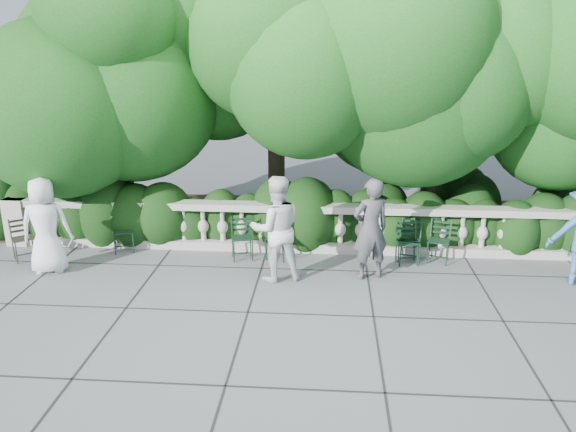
# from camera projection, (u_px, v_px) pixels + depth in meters

# --- Properties ---
(ground) EXTENTS (90.00, 90.00, 0.00)m
(ground) POSITION_uv_depth(u_px,v_px,m) (284.00, 287.00, 9.89)
(ground) COLOR #575A5F
(ground) RESTS_ON ground
(balustrade) EXTENTS (12.00, 0.44, 1.00)m
(balustrade) POSITION_uv_depth(u_px,v_px,m) (291.00, 228.00, 11.46)
(balustrade) COLOR #9E998E
(balustrade) RESTS_ON ground
(shrub_hedge) EXTENTS (15.00, 2.60, 1.70)m
(shrub_hedge) POSITION_uv_depth(u_px,v_px,m) (295.00, 231.00, 12.75)
(shrub_hedge) COLOR black
(shrub_hedge) RESTS_ON ground
(tree_canopy) EXTENTS (15.04, 6.52, 6.78)m
(tree_canopy) POSITION_uv_depth(u_px,v_px,m) (329.00, 50.00, 11.68)
(tree_canopy) COLOR #3F3023
(tree_canopy) RESTS_ON ground
(chair_a) EXTENTS (0.57, 0.60, 0.84)m
(chair_a) POSITION_uv_depth(u_px,v_px,m) (125.00, 254.00, 11.41)
(chair_a) COLOR black
(chair_a) RESTS_ON ground
(chair_b) EXTENTS (0.54, 0.57, 0.84)m
(chair_b) POSITION_uv_depth(u_px,v_px,m) (243.00, 262.00, 11.02)
(chair_b) COLOR black
(chair_b) RESTS_ON ground
(chair_c) EXTENTS (0.57, 0.59, 0.84)m
(chair_c) POSITION_uv_depth(u_px,v_px,m) (275.00, 262.00, 11.02)
(chair_c) COLOR black
(chair_c) RESTS_ON ground
(chair_d) EXTENTS (0.56, 0.59, 0.84)m
(chair_d) POSITION_uv_depth(u_px,v_px,m) (436.00, 265.00, 10.86)
(chair_d) COLOR black
(chair_d) RESTS_ON ground
(chair_e) EXTENTS (0.50, 0.53, 0.84)m
(chair_e) POSITION_uv_depth(u_px,v_px,m) (408.00, 266.00, 10.78)
(chair_e) COLOR black
(chair_e) RESTS_ON ground
(chair_f) EXTENTS (0.55, 0.57, 0.84)m
(chair_f) POSITION_uv_depth(u_px,v_px,m) (407.00, 264.00, 10.92)
(chair_f) COLOR black
(chair_f) RESTS_ON ground
(chair_weathered) EXTENTS (0.64, 0.65, 0.84)m
(chair_weathered) POSITION_uv_depth(u_px,v_px,m) (28.00, 262.00, 11.00)
(chair_weathered) COLOR black
(chair_weathered) RESTS_ON ground
(person_businessman) EXTENTS (0.98, 0.72, 1.82)m
(person_businessman) POSITION_uv_depth(u_px,v_px,m) (46.00, 226.00, 10.29)
(person_businessman) COLOR white
(person_businessman) RESTS_ON ground
(person_woman_grey) EXTENTS (0.80, 0.67, 1.87)m
(person_woman_grey) POSITION_uv_depth(u_px,v_px,m) (371.00, 229.00, 10.02)
(person_woman_grey) COLOR #424247
(person_woman_grey) RESTS_ON ground
(person_casual_man) EXTENTS (1.10, 0.96, 1.92)m
(person_casual_man) POSITION_uv_depth(u_px,v_px,m) (276.00, 229.00, 9.96)
(person_casual_man) COLOR silver
(person_casual_man) RESTS_ON ground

